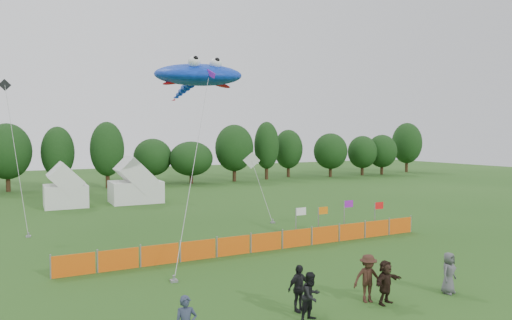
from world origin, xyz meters
name	(u,v)px	position (x,y,z in m)	size (l,w,h in m)	color
ground	(328,304)	(0.00, 0.00, 0.00)	(160.00, 160.00, 0.00)	#234C16
treeline	(127,153)	(1.61, 44.93, 4.18)	(104.57, 8.78, 8.36)	#382314
tent_left	(65,189)	(-6.84, 30.35, 1.63)	(3.67, 3.67, 3.24)	white
tent_right	(136,185)	(-0.59, 30.21, 1.69)	(4.75, 3.80, 3.36)	white
barrier_fence	(266,242)	(1.73, 8.13, 0.50)	(21.90, 0.06, 1.00)	#E0550C
flag_row	(336,215)	(7.16, 8.93, 1.44)	(6.73, 0.67, 2.25)	gray
spectator_b	(311,296)	(-1.46, -1.01, 0.85)	(0.82, 0.64, 1.69)	black
spectator_c	(368,278)	(1.47, -0.55, 0.93)	(1.20, 0.69, 1.85)	#371F16
spectator_d	(299,288)	(-1.40, -0.11, 0.85)	(1.00, 0.42, 1.71)	black
spectator_e	(449,273)	(5.04, -1.28, 0.84)	(0.82, 0.53, 1.68)	#4D4E52
spectator_f	(386,282)	(1.94, -1.00, 0.84)	(1.55, 0.49, 1.67)	black
stingray_kite	(197,76)	(1.51, 18.62, 10.86)	(9.87, 21.69, 12.05)	blue
small_kite_white	(256,173)	(6.23, 18.17, 3.49)	(1.40, 4.36, 5.12)	white
small_kite_dark	(14,146)	(-10.68, 20.45, 5.74)	(1.75, 4.52, 10.33)	black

